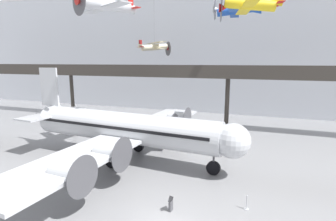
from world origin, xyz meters
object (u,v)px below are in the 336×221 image
Objects in this scene: stanchion_barrier at (246,205)px; suspended_plane_yellow_lowwing at (250,5)px; suspended_plane_blue_trainer at (236,10)px; suspended_plane_cream_biplane at (155,47)px; airliner_silver_main at (122,128)px; info_sign_pedestal at (171,205)px; suspended_plane_silver_racer at (107,5)px.

suspended_plane_yellow_lowwing is at bearing 96.25° from stanchion_barrier.
suspended_plane_blue_trainer is at bearing 99.17° from stanchion_barrier.
suspended_plane_cream_biplane is 20.75m from suspended_plane_yellow_lowwing.
airliner_silver_main is at bearing 156.37° from stanchion_barrier.
suspended_plane_cream_biplane is 31.14m from info_sign_pedestal.
suspended_plane_yellow_lowwing is at bearing 27.60° from airliner_silver_main.
stanchion_barrier is (15.47, -7.38, -15.86)m from suspended_plane_silver_racer.
suspended_plane_silver_racer is at bearing 146.05° from info_sign_pedestal.
suspended_plane_blue_trainer is 29.06m from stanchion_barrier.
stanchion_barrier is (3.72, -23.05, -17.30)m from suspended_plane_blue_trainer.
stanchion_barrier is at bearing -19.05° from airliner_silver_main.
suspended_plane_yellow_lowwing is 19.07m from stanchion_barrier.
suspended_plane_silver_racer is at bearing 1.08° from suspended_plane_yellow_lowwing.
suspended_plane_blue_trainer is (13.29, -0.88, 4.87)m from suspended_plane_cream_biplane.
info_sign_pedestal reaches higher than stanchion_barrier.
suspended_plane_cream_biplane is 7.95× the size of info_sign_pedestal.
suspended_plane_blue_trainer is (-2.53, 12.16, 1.69)m from suspended_plane_yellow_lowwing.
suspended_plane_blue_trainer is at bearing 170.90° from suspended_plane_silver_racer.
suspended_plane_cream_biplane is 14.18m from suspended_plane_blue_trainer.
suspended_plane_blue_trainer is 30.43m from info_sign_pedestal.
suspended_plane_cream_biplane reaches higher than stanchion_barrier.
suspended_plane_yellow_lowwing is 7.05× the size of stanchion_barrier.
info_sign_pedestal is (-1.28, -25.09, -17.17)m from suspended_plane_blue_trainer.
info_sign_pedestal is (-3.81, -12.92, -15.48)m from suspended_plane_yellow_lowwing.
suspended_plane_yellow_lowwing reaches higher than stanchion_barrier.
airliner_silver_main is 3.10× the size of suspended_plane_cream_biplane.
suspended_plane_blue_trainer reaches higher than info_sign_pedestal.
suspended_plane_yellow_lowwing is 12.54m from suspended_plane_blue_trainer.
info_sign_pedestal is at bearing 75.79° from suspended_plane_silver_racer.
suspended_plane_blue_trainer reaches higher than suspended_plane_cream_biplane.
info_sign_pedestal is (8.21, -7.82, -2.97)m from airliner_silver_main.
stanchion_barrier is at bearing -97.86° from suspended_plane_cream_biplane.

